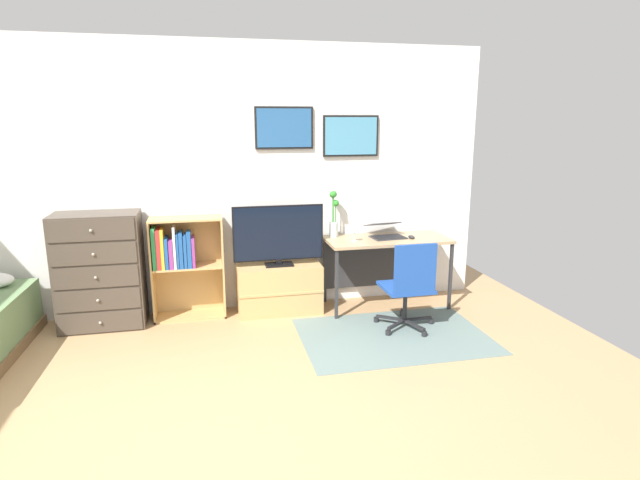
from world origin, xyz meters
TOP-DOWN VIEW (x-y plane):
  - ground_plane at (0.00, 0.00)m, footprint 7.20×7.20m
  - wall_back_with_posters at (0.02, 2.43)m, footprint 6.12×0.09m
  - area_rug at (1.77, 1.30)m, footprint 1.70×1.20m
  - dresser at (-0.87, 2.15)m, footprint 0.78×0.46m
  - bookshelf at (-0.13, 2.22)m, footprint 0.70×0.30m
  - tv_stand at (0.84, 2.17)m, footprint 0.85×0.41m
  - television at (0.84, 2.15)m, footprint 0.91×0.16m
  - desk at (1.97, 2.16)m, footprint 1.28×0.57m
  - office_chair at (1.95, 1.41)m, footprint 0.56×0.58m
  - laptop at (1.97, 2.17)m, footprint 0.38×0.41m
  - computer_mouse at (2.21, 2.02)m, footprint 0.06×0.10m
  - bamboo_vase at (1.44, 2.27)m, footprint 0.10×0.10m
  - wine_glass at (1.59, 2.02)m, footprint 0.07×0.07m

SIDE VIEW (x-z plane):
  - ground_plane at x=0.00m, z-range 0.00..0.00m
  - area_rug at x=1.77m, z-range 0.00..0.01m
  - tv_stand at x=0.84m, z-range 0.00..0.50m
  - office_chair at x=1.95m, z-range 0.03..0.89m
  - dresser at x=-0.87m, z-range 0.00..1.10m
  - desk at x=1.97m, z-range 0.23..0.97m
  - bookshelf at x=-0.13m, z-range 0.10..1.11m
  - computer_mouse at x=2.21m, z-range 0.74..0.77m
  - laptop at x=1.97m, z-range 0.72..0.88m
  - television at x=0.84m, z-range 0.50..1.12m
  - wine_glass at x=1.59m, z-range 0.78..0.96m
  - bamboo_vase at x=1.44m, z-range 0.73..1.22m
  - wall_back_with_posters at x=0.02m, z-range 0.01..2.71m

